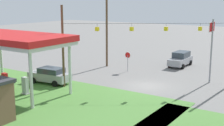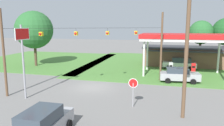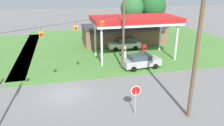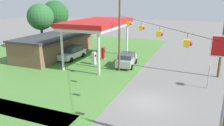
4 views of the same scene
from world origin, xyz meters
The scene contains 12 objects.
ground_plane centered at (0.00, 0.00, 0.00)m, with size 160.00×160.00×0.00m, color slate.
grass_verge_station_corner centered at (11.95, 16.66, 0.02)m, with size 36.00×28.00×0.04m, color #4C7F38.
gas_station_canopy centered at (9.95, 9.03, 5.18)m, with size 11.54×6.22×5.69m.
gas_station_store centered at (10.76, 16.64, 1.65)m, with size 14.10×6.21×3.26m.
fuel_pump_near centered at (8.46, 9.03, 0.81)m, with size 0.71×0.56×1.71m.
fuel_pump_far centered at (11.45, 9.03, 0.81)m, with size 0.71×0.56×1.71m.
car_at_pumps_front centered at (9.38, 4.79, 0.91)m, with size 4.84×2.45×1.74m.
car_at_pumps_rear centered at (9.88, 13.26, 0.94)m, with size 5.14×2.18×1.83m.
stop_sign_roadside centered at (5.27, -4.81, 1.81)m, with size 0.80×0.08×2.50m.
signal_span_gantry centered at (0.00, -0.01, 4.60)m, with size 14.56×10.24×8.42m.
tree_behind_station centered at (13.79, 21.61, 5.52)m, with size 4.42×4.42×7.76m.
tree_far_back centered at (18.11, 21.80, 5.69)m, with size 4.99×4.99×8.21m.
Camera 4 is at (-16.49, -3.58, 8.24)m, focal length 35.00 mm.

